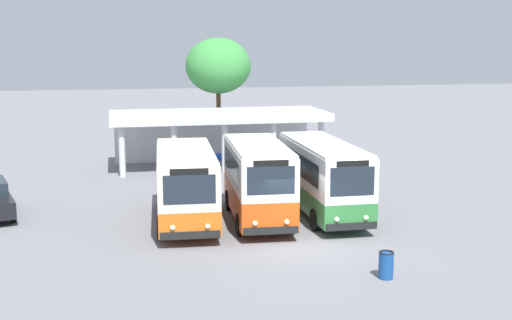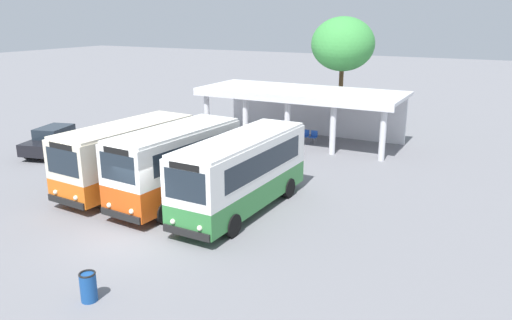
% 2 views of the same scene
% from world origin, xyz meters
% --- Properties ---
extents(ground_plane, '(180.00, 180.00, 0.00)m').
position_xyz_m(ground_plane, '(0.00, 0.00, 0.00)').
color(ground_plane, slate).
extents(city_bus_nearest_orange, '(2.83, 7.40, 3.15)m').
position_xyz_m(city_bus_nearest_orange, '(-3.80, 4.20, 1.75)').
color(city_bus_nearest_orange, black).
rests_on(city_bus_nearest_orange, ground).
extents(city_bus_second_in_row, '(2.69, 6.90, 3.35)m').
position_xyz_m(city_bus_second_in_row, '(-0.76, 3.89, 1.85)').
color(city_bus_second_in_row, black).
rests_on(city_bus_second_in_row, ground).
extents(city_bus_middle_cream, '(2.42, 7.93, 3.23)m').
position_xyz_m(city_bus_middle_cream, '(2.28, 4.34, 1.79)').
color(city_bus_middle_cream, black).
rests_on(city_bus_middle_cream, ground).
extents(parked_car_flank, '(2.77, 4.51, 1.62)m').
position_xyz_m(parked_car_flank, '(-12.13, 6.96, 0.83)').
color(parked_car_flank, black).
rests_on(parked_car_flank, ground).
extents(terminal_canopy, '(13.14, 5.22, 3.40)m').
position_xyz_m(terminal_canopy, '(-0.35, 17.28, 2.58)').
color(terminal_canopy, silver).
rests_on(terminal_canopy, ground).
extents(waiting_chair_end_by_column, '(0.45, 0.45, 0.86)m').
position_xyz_m(waiting_chair_end_by_column, '(-0.99, 16.41, 0.52)').
color(waiting_chair_end_by_column, slate).
rests_on(waiting_chair_end_by_column, ground).
extents(waiting_chair_second_from_end, '(0.45, 0.45, 0.86)m').
position_xyz_m(waiting_chair_second_from_end, '(-0.42, 16.39, 0.52)').
color(waiting_chair_second_from_end, slate).
rests_on(waiting_chair_second_from_end, ground).
extents(waiting_chair_middle_seat, '(0.45, 0.45, 0.86)m').
position_xyz_m(waiting_chair_middle_seat, '(0.15, 16.45, 0.52)').
color(waiting_chair_middle_seat, slate).
rests_on(waiting_chair_middle_seat, ground).
extents(waiting_chair_fourth_seat, '(0.45, 0.45, 0.86)m').
position_xyz_m(waiting_chair_fourth_seat, '(0.71, 16.47, 0.52)').
color(waiting_chair_fourth_seat, slate).
rests_on(waiting_chair_fourth_seat, ground).
extents(roadside_tree_behind_canopy, '(4.50, 4.50, 7.93)m').
position_xyz_m(roadside_tree_behind_canopy, '(0.51, 22.16, 6.00)').
color(roadside_tree_behind_canopy, brown).
rests_on(roadside_tree_behind_canopy, ground).
extents(litter_bin_apron, '(0.49, 0.49, 0.90)m').
position_xyz_m(litter_bin_apron, '(1.77, -3.81, 0.46)').
color(litter_bin_apron, '#19478C').
rests_on(litter_bin_apron, ground).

